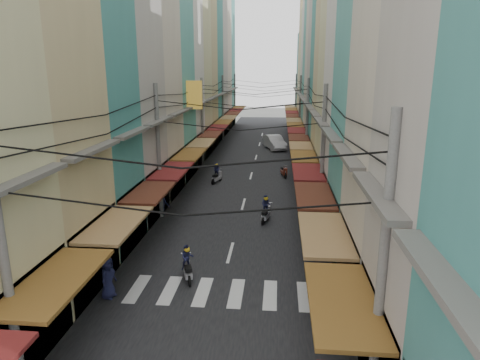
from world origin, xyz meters
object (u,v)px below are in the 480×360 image
Objects in this scene: market_umbrella at (423,286)px; traffic_sign at (337,211)px; white_car at (274,149)px; bicycle at (358,266)px.

traffic_sign is at bearing 107.53° from market_umbrella.
traffic_sign reaches higher than market_umbrella.
white_car is 29.35m from traffic_sign.
market_umbrella is 0.70× the size of traffic_sign.
bicycle is (4.31, -29.99, 0.00)m from white_car.
market_umbrella is at bearing -99.44° from white_car.
market_umbrella reaches higher than white_car.
traffic_sign reaches higher than white_car.
white_car is 35.92m from market_umbrella.
traffic_sign is at bearing -101.49° from white_car.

